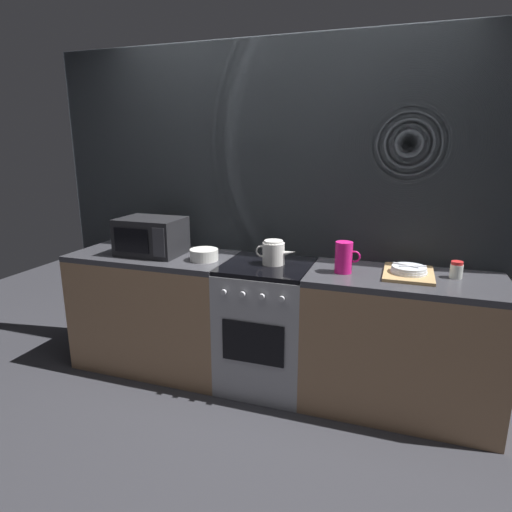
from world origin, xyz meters
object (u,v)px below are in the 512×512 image
Objects in this scene: dish_pile at (409,272)px; mixing_bowl at (204,255)px; spice_jar at (456,270)px; stove_unit at (267,325)px; kettle at (274,253)px; pitcher at (344,257)px; microwave at (151,236)px.

mixing_bowl is at bearing -176.52° from dish_pile.
dish_pile is 3.81× the size of spice_jar.
stove_unit is 0.53m from kettle.
pitcher is 0.50× the size of dish_pile.
microwave is 2.09m from spice_jar.
kettle is (0.04, 0.01, 0.53)m from stove_unit.
pitcher reaches higher than mixing_bowl.
mixing_bowl reaches higher than stove_unit.
kettle is at bearing 16.67° from stove_unit.
microwave is 1.15× the size of dish_pile.
dish_pile is (1.81, 0.05, -0.11)m from microwave.
dish_pile is at bearing 1.44° from microwave.
spice_jar is (1.19, 0.08, 0.50)m from stove_unit.
spice_jar is (1.15, 0.06, -0.03)m from kettle.
dish_pile is at bearing 9.99° from pitcher.
stove_unit is at bearing -163.33° from kettle.
pitcher is at bearing -170.01° from dish_pile.
pitcher is 0.68m from spice_jar.
mixing_bowl is at bearing -174.19° from stove_unit.
stove_unit is 0.67m from mixing_bowl.
kettle is 0.48m from pitcher.
dish_pile reaches higher than stove_unit.
stove_unit is 0.76m from pitcher.
spice_jar is at bearing 4.24° from mixing_bowl.
pitcher is at bearing -0.97° from microwave.
spice_jar is at bearing 2.31° from microwave.
stove_unit is 4.50× the size of pitcher.
microwave is 0.46m from mixing_bowl.
kettle is at bearing 174.67° from pitcher.
kettle is 1.42× the size of mixing_bowl.
microwave reaches higher than mixing_bowl.
pitcher is at bearing -3.58° from stove_unit.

